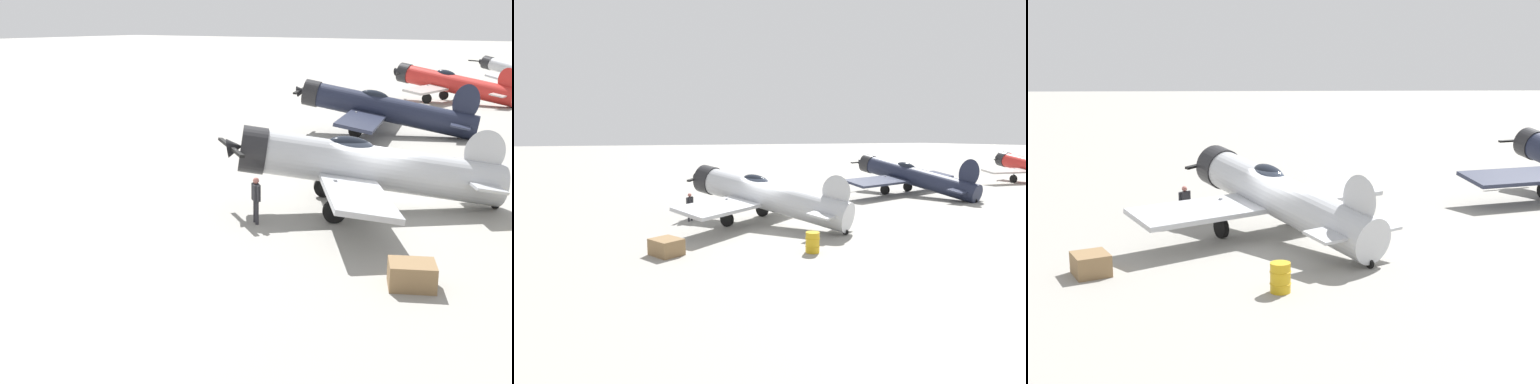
% 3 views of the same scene
% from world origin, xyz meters
% --- Properties ---
extents(ground_plane, '(400.00, 400.00, 0.00)m').
position_xyz_m(ground_plane, '(0.00, 0.00, 0.00)').
color(ground_plane, gray).
extents(airplane_foreground, '(9.98, 9.99, 3.10)m').
position_xyz_m(airplane_foreground, '(0.28, -0.43, 1.59)').
color(airplane_foreground, '#B7BABF').
rests_on(airplane_foreground, ground_plane).
extents(airplane_mid_apron, '(13.00, 11.08, 3.37)m').
position_xyz_m(airplane_mid_apron, '(-15.23, -6.11, 1.54)').
color(airplane_mid_apron, '#1E2338').
rests_on(airplane_mid_apron, ground_plane).
extents(airplane_far_line, '(11.55, 11.15, 3.19)m').
position_xyz_m(airplane_far_line, '(-32.84, -7.40, 1.59)').
color(airplane_far_line, red).
rests_on(airplane_far_line, ground_plane).
extents(ground_crew_mechanic, '(0.46, 0.48, 1.60)m').
position_xyz_m(ground_crew_mechanic, '(3.81, -2.67, 0.97)').
color(ground_crew_mechanic, '#2D2D33').
rests_on(ground_crew_mechanic, ground_plane).
extents(equipment_crate, '(1.43, 1.52, 0.67)m').
position_xyz_m(equipment_crate, '(6.20, 3.70, 0.34)').
color(equipment_crate, olive).
rests_on(equipment_crate, ground_plane).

